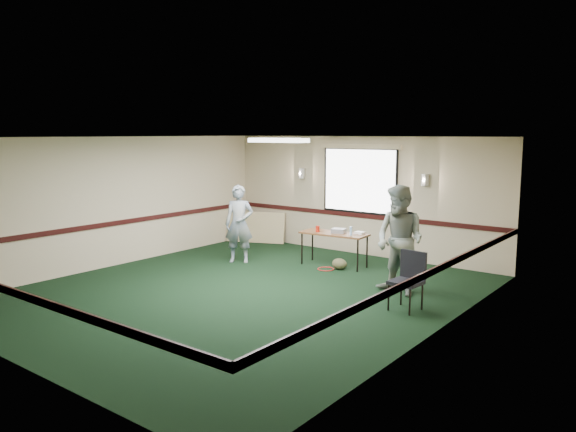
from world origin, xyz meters
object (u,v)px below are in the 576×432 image
Objects in this scene: folding_table at (334,235)px; conference_chair at (409,276)px; person_right at (400,240)px; person_left at (239,224)px; projector at (339,231)px.

conference_chair reaches higher than folding_table.
conference_chair is 0.93m from person_right.
folding_table is at bearing 164.55° from person_right.
person_left is (-1.83, -0.94, 0.18)m from folding_table.
person_left reaches higher than conference_chair.
projector is at bearing 20.26° from folding_table.
person_right is at bearing -45.20° from projector.
person_left is (-4.35, 0.80, 0.30)m from conference_chair.
projector reaches higher than folding_table.
folding_table is 0.77× the size of person_right.
conference_chair is at bearing -40.73° from person_right.
projector is 0.30× the size of conference_chair.
person_right is (3.85, -0.13, 0.11)m from person_left.
person_right reaches higher than person_left.
folding_table is 3.07m from conference_chair.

